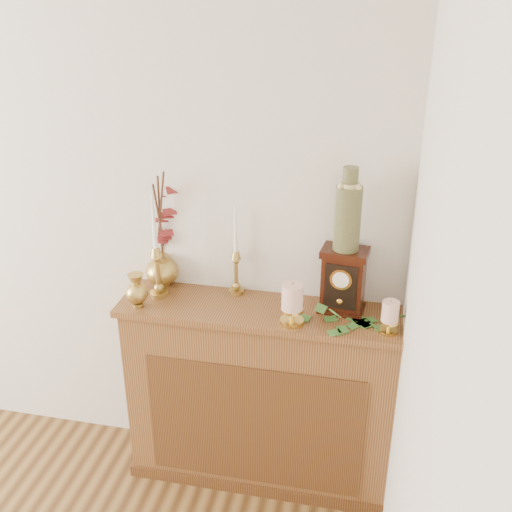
% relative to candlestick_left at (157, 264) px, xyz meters
% --- Properties ---
extents(console_shelf, '(1.24, 0.34, 0.93)m').
position_rel_candlestick_left_xyz_m(console_shelf, '(0.46, -0.01, -0.65)').
color(console_shelf, brown).
rests_on(console_shelf, ground).
extents(candlestick_left, '(0.08, 0.08, 0.48)m').
position_rel_candlestick_left_xyz_m(candlestick_left, '(0.00, 0.00, 0.00)').
color(candlestick_left, tan).
rests_on(candlestick_left, console_shelf).
extents(candlestick_center, '(0.07, 0.07, 0.42)m').
position_rel_candlestick_left_xyz_m(candlestick_center, '(0.33, 0.10, -0.02)').
color(candlestick_center, tan).
rests_on(candlestick_center, console_shelf).
extents(bud_vase, '(0.10, 0.10, 0.15)m').
position_rel_candlestick_left_xyz_m(bud_vase, '(-0.06, -0.11, -0.08)').
color(bud_vase, tan).
rests_on(bud_vase, console_shelf).
extents(ginger_jar, '(0.23, 0.24, 0.56)m').
position_rel_candlestick_left_xyz_m(ginger_jar, '(-0.00, 0.14, 0.09)').
color(ginger_jar, tan).
rests_on(ginger_jar, console_shelf).
extents(pillar_candle_left, '(0.10, 0.10, 0.19)m').
position_rel_candlestick_left_xyz_m(pillar_candle_left, '(0.61, -0.11, -0.06)').
color(pillar_candle_left, gold).
rests_on(pillar_candle_left, console_shelf).
extents(pillar_candle_right, '(0.08, 0.08, 0.15)m').
position_rel_candlestick_left_xyz_m(pillar_candle_right, '(1.00, -0.10, -0.08)').
color(pillar_candle_right, gold).
rests_on(pillar_candle_right, console_shelf).
extents(ivy_garland, '(0.44, 0.19, 0.09)m').
position_rel_candlestick_left_xyz_m(ivy_garland, '(0.93, -0.08, -0.14)').
color(ivy_garland, '#356627').
rests_on(ivy_garland, console_shelf).
extents(mantel_clock, '(0.20, 0.15, 0.28)m').
position_rel_candlestick_left_xyz_m(mantel_clock, '(0.81, 0.04, -0.02)').
color(mantel_clock, black).
rests_on(mantel_clock, console_shelf).
extents(ceramic_vase, '(0.11, 0.11, 0.34)m').
position_rel_candlestick_left_xyz_m(ceramic_vase, '(0.81, 0.04, 0.28)').
color(ceramic_vase, '#172F24').
rests_on(ceramic_vase, mantel_clock).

